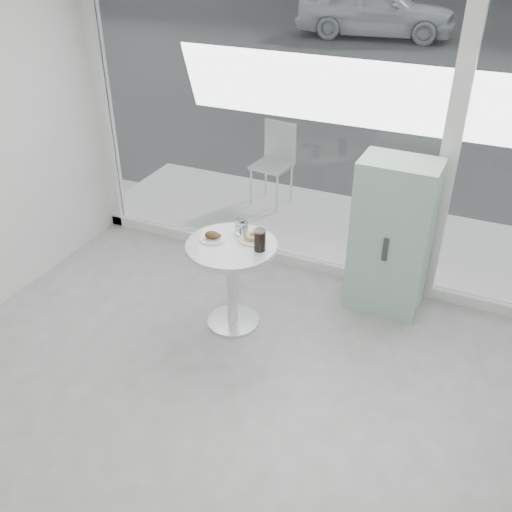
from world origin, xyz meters
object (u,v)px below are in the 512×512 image
at_px(plate_fritter, 213,237).
at_px(water_tumbler_a, 240,227).
at_px(mint_cabinet, 391,237).
at_px(cola_glass, 260,241).
at_px(patio_chair, 275,158).
at_px(car_white, 376,9).
at_px(water_tumbler_b, 244,229).
at_px(plate_donut, 253,238).
at_px(main_table, 232,268).

xyz_separation_m(plate_fritter, water_tumbler_a, (0.16, 0.18, 0.03)).
distance_m(mint_cabinet, cola_glass, 1.17).
relative_size(patio_chair, car_white, 0.23).
bearing_deg(plate_fritter, water_tumbler_b, 43.61).
bearing_deg(water_tumbler_a, water_tumbler_b, -1.86).
relative_size(car_white, water_tumbler_a, 32.96).
xyz_separation_m(water_tumbler_a, water_tumbler_b, (0.03, -0.00, -0.00)).
bearing_deg(plate_fritter, plate_donut, 22.88).
distance_m(plate_fritter, water_tumbler_a, 0.24).
relative_size(water_tumbler_a, cola_glass, 0.72).
distance_m(patio_chair, plate_fritter, 2.27).
height_order(patio_chair, plate_donut, patio_chair).
distance_m(patio_chair, car_white, 10.53).
height_order(main_table, water_tumbler_b, water_tumbler_b).
bearing_deg(plate_donut, water_tumbler_b, 152.06).
xyz_separation_m(patio_chair, plate_donut, (0.67, -2.10, 0.21)).
bearing_deg(water_tumbler_b, plate_fritter, -136.39).
xyz_separation_m(mint_cabinet, plate_fritter, (-1.25, -0.78, 0.12)).
distance_m(mint_cabinet, plate_fritter, 1.48).
relative_size(car_white, plate_fritter, 20.15).
height_order(plate_fritter, plate_donut, plate_fritter).
bearing_deg(water_tumbler_a, mint_cabinet, 28.69).
relative_size(main_table, patio_chair, 0.83).
bearing_deg(main_table, cola_glass, 2.84).
relative_size(main_table, water_tumbler_a, 6.17).
xyz_separation_m(main_table, plate_donut, (0.12, 0.13, 0.24)).
height_order(plate_donut, water_tumbler_b, water_tumbler_b).
relative_size(water_tumbler_a, water_tumbler_b, 1.10).
distance_m(main_table, cola_glass, 0.38).
distance_m(patio_chair, water_tumbler_a, 2.13).
xyz_separation_m(main_table, patio_chair, (-0.55, 2.23, 0.03)).
height_order(patio_chair, plate_fritter, patio_chair).
height_order(car_white, plate_donut, car_white).
bearing_deg(main_table, plate_fritter, 177.29).
distance_m(car_white, water_tumbler_b, 12.64).
bearing_deg(water_tumbler_b, cola_glass, -38.48).
bearing_deg(plate_donut, main_table, -133.40).
relative_size(plate_fritter, water_tumbler_a, 1.64).
relative_size(mint_cabinet, plate_fritter, 6.62).
bearing_deg(plate_fritter, cola_glass, 0.55).
bearing_deg(car_white, cola_glass, -177.32).
xyz_separation_m(car_white, plate_donut, (2.10, -12.53, 0.09)).
height_order(car_white, plate_fritter, car_white).
xyz_separation_m(mint_cabinet, car_white, (-3.07, 11.88, 0.02)).
height_order(plate_donut, water_tumbler_a, water_tumbler_a).
xyz_separation_m(plate_fritter, cola_glass, (0.40, 0.00, 0.06)).
xyz_separation_m(plate_donut, water_tumbler_a, (-0.13, 0.06, 0.03)).
bearing_deg(patio_chair, cola_glass, -63.63).
bearing_deg(main_table, water_tumbler_a, 93.39).
xyz_separation_m(patio_chair, car_white, (-1.43, 10.43, 0.12)).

